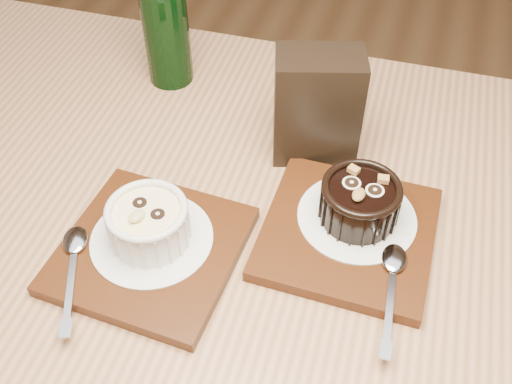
% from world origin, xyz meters
% --- Properties ---
extents(table, '(1.22, 0.83, 0.75)m').
position_xyz_m(table, '(0.07, -0.12, 0.66)').
color(table, '#8C5D3D').
rests_on(table, ground).
extents(tray_left, '(0.19, 0.19, 0.01)m').
position_xyz_m(tray_left, '(-0.02, -0.15, 0.76)').
color(tray_left, '#451F0B').
rests_on(tray_left, table).
extents(doily_left, '(0.13, 0.13, 0.00)m').
position_xyz_m(doily_left, '(-0.02, -0.14, 0.77)').
color(doily_left, white).
rests_on(doily_left, tray_left).
extents(ramekin_white, '(0.08, 0.08, 0.05)m').
position_xyz_m(ramekin_white, '(-0.02, -0.14, 0.79)').
color(ramekin_white, white).
rests_on(ramekin_white, doily_left).
extents(spoon_left, '(0.08, 0.13, 0.01)m').
position_xyz_m(spoon_left, '(-0.08, -0.20, 0.77)').
color(spoon_left, '#B4B6BD').
rests_on(spoon_left, tray_left).
extents(tray_right, '(0.18, 0.18, 0.01)m').
position_xyz_m(tray_right, '(0.18, -0.07, 0.76)').
color(tray_right, '#451F0B').
rests_on(tray_right, table).
extents(doily_right, '(0.13, 0.13, 0.00)m').
position_xyz_m(doily_right, '(0.18, -0.05, 0.77)').
color(doily_right, white).
rests_on(doily_right, tray_right).
extents(ramekin_dark, '(0.09, 0.09, 0.05)m').
position_xyz_m(ramekin_dark, '(0.18, -0.05, 0.79)').
color(ramekin_dark, black).
rests_on(ramekin_dark, doily_right).
extents(spoon_right, '(0.04, 0.14, 0.01)m').
position_xyz_m(spoon_right, '(0.23, -0.13, 0.77)').
color(spoon_right, '#B4B6BD').
rests_on(spoon_right, tray_right).
extents(condiment_stand, '(0.11, 0.09, 0.14)m').
position_xyz_m(condiment_stand, '(0.11, 0.06, 0.82)').
color(condiment_stand, black).
rests_on(condiment_stand, table).
extents(green_bottle, '(0.06, 0.06, 0.23)m').
position_xyz_m(green_bottle, '(-0.12, 0.15, 0.84)').
color(green_bottle, black).
rests_on(green_bottle, table).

